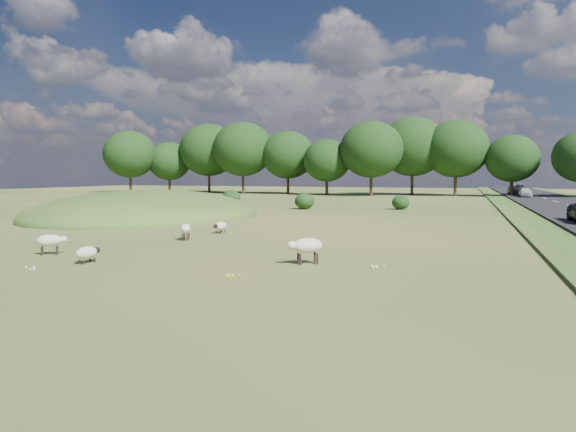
{
  "coord_description": "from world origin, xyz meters",
  "views": [
    {
      "loc": [
        10.65,
        -21.22,
        3.19
      ],
      "look_at": [
        2.0,
        4.0,
        1.0
      ],
      "focal_mm": 32.0,
      "sensor_mm": 36.0,
      "label": 1
    }
  ],
  "objects_px": {
    "sheep_1": "(307,246)",
    "sheep_4": "(87,253)",
    "sheep_2": "(50,241)",
    "car_3": "(525,192)",
    "car_2": "(518,189)",
    "sheep_0": "(186,229)",
    "sheep_3": "(220,226)"
  },
  "relations": [
    {
      "from": "sheep_1",
      "to": "sheep_4",
      "type": "relative_size",
      "value": 1.2
    },
    {
      "from": "sheep_1",
      "to": "sheep_2",
      "type": "xyz_separation_m",
      "value": [
        -10.19,
        -1.27,
        -0.09
      ]
    },
    {
      "from": "car_3",
      "to": "car_2",
      "type": "bearing_deg",
      "value": 90.0
    },
    {
      "from": "sheep_1",
      "to": "sheep_2",
      "type": "bearing_deg",
      "value": -27.95
    },
    {
      "from": "sheep_0",
      "to": "sheep_2",
      "type": "distance_m",
      "value": 6.32
    },
    {
      "from": "sheep_2",
      "to": "car_3",
      "type": "bearing_deg",
      "value": 30.83
    },
    {
      "from": "sheep_3",
      "to": "sheep_4",
      "type": "distance_m",
      "value": 9.96
    },
    {
      "from": "sheep_2",
      "to": "sheep_3",
      "type": "relative_size",
      "value": 1.0
    },
    {
      "from": "sheep_1",
      "to": "sheep_4",
      "type": "xyz_separation_m",
      "value": [
        -7.5,
        -2.34,
        -0.27
      ]
    },
    {
      "from": "sheep_3",
      "to": "car_3",
      "type": "distance_m",
      "value": 51.0
    },
    {
      "from": "sheep_0",
      "to": "sheep_2",
      "type": "xyz_separation_m",
      "value": [
        -2.76,
        -5.68,
        0.01
      ]
    },
    {
      "from": "sheep_0",
      "to": "sheep_4",
      "type": "xyz_separation_m",
      "value": [
        -0.07,
        -6.76,
        -0.18
      ]
    },
    {
      "from": "sheep_3",
      "to": "sheep_2",
      "type": "bearing_deg",
      "value": -12.59
    },
    {
      "from": "sheep_4",
      "to": "sheep_2",
      "type": "bearing_deg",
      "value": 75.08
    },
    {
      "from": "car_3",
      "to": "sheep_3",
      "type": "bearing_deg",
      "value": -112.87
    },
    {
      "from": "sheep_0",
      "to": "car_3",
      "type": "relative_size",
      "value": 0.32
    },
    {
      "from": "sheep_1",
      "to": "car_2",
      "type": "height_order",
      "value": "car_2"
    },
    {
      "from": "sheep_0",
      "to": "sheep_1",
      "type": "height_order",
      "value": "sheep_1"
    },
    {
      "from": "sheep_4",
      "to": "car_3",
      "type": "distance_m",
      "value": 60.41
    },
    {
      "from": "sheep_1",
      "to": "sheep_4",
      "type": "bearing_deg",
      "value": -17.69
    },
    {
      "from": "sheep_4",
      "to": "sheep_0",
      "type": "bearing_deg",
      "value": 6.29
    },
    {
      "from": "car_2",
      "to": "sheep_0",
      "type": "bearing_deg",
      "value": -108.73
    },
    {
      "from": "sheep_0",
      "to": "sheep_1",
      "type": "distance_m",
      "value": 8.65
    },
    {
      "from": "sheep_3",
      "to": "sheep_4",
      "type": "height_order",
      "value": "sheep_3"
    },
    {
      "from": "sheep_1",
      "to": "car_3",
      "type": "bearing_deg",
      "value": -138.08
    },
    {
      "from": "sheep_0",
      "to": "car_3",
      "type": "bearing_deg",
      "value": -42.84
    },
    {
      "from": "car_2",
      "to": "car_3",
      "type": "relative_size",
      "value": 1.53
    },
    {
      "from": "sheep_2",
      "to": "car_2",
      "type": "relative_size",
      "value": 0.2
    },
    {
      "from": "sheep_0",
      "to": "sheep_3",
      "type": "distance_m",
      "value": 3.21
    },
    {
      "from": "sheep_3",
      "to": "sheep_4",
      "type": "relative_size",
      "value": 1.03
    },
    {
      "from": "car_3",
      "to": "sheep_0",
      "type": "bearing_deg",
      "value": -111.81
    },
    {
      "from": "sheep_1",
      "to": "car_2",
      "type": "bearing_deg",
      "value": -136.27
    }
  ]
}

